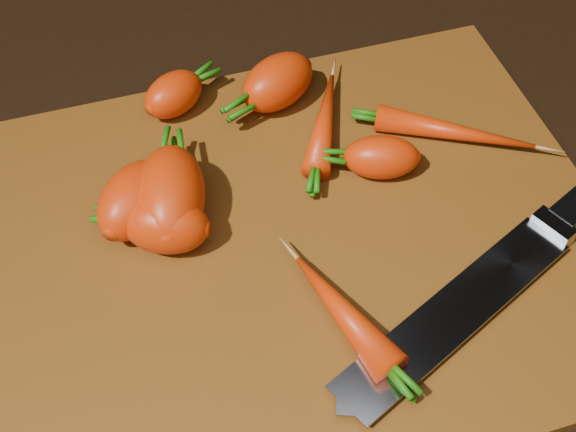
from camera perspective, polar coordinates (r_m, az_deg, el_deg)
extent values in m
cube|color=black|center=(0.64, 0.26, -2.63)|extent=(2.00, 2.00, 0.01)
cube|color=brown|center=(0.63, 0.27, -2.04)|extent=(0.50, 0.40, 0.01)
ellipsoid|color=red|center=(0.63, -10.90, 1.12)|extent=(0.09, 0.09, 0.05)
ellipsoid|color=red|center=(0.61, -8.75, -0.57)|extent=(0.08, 0.07, 0.05)
ellipsoid|color=red|center=(0.62, -8.39, 1.48)|extent=(0.08, 0.10, 0.05)
ellipsoid|color=red|center=(0.71, -0.75, 9.50)|extent=(0.09, 0.07, 0.05)
ellipsoid|color=red|center=(0.71, -8.14, 8.56)|extent=(0.07, 0.06, 0.04)
ellipsoid|color=red|center=(0.66, 6.66, 4.18)|extent=(0.07, 0.05, 0.04)
ellipsoid|color=red|center=(0.69, 2.60, 6.74)|extent=(0.07, 0.12, 0.02)
ellipsoid|color=red|center=(0.70, 11.78, 5.88)|extent=(0.13, 0.09, 0.02)
ellipsoid|color=red|center=(0.57, 3.93, -6.84)|extent=(0.06, 0.11, 0.03)
cube|color=gray|center=(0.54, 4.12, -13.40)|extent=(0.21, 0.13, 0.00)
cube|color=gray|center=(0.59, 12.16, -6.42)|extent=(0.03, 0.04, 0.02)
cube|color=black|center=(0.63, 16.18, -2.79)|extent=(0.12, 0.07, 0.02)
cylinder|color=#B2B2B7|center=(0.61, 15.30, -3.26)|extent=(0.01, 0.01, 0.00)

